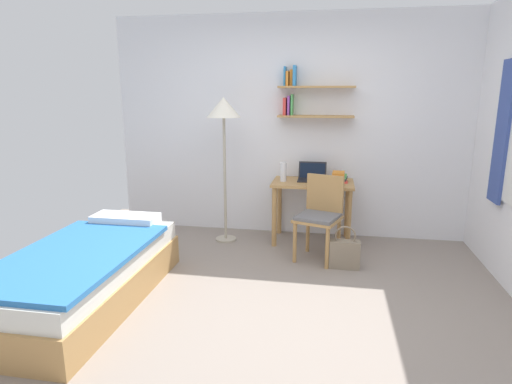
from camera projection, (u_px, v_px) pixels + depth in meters
name	position (u px, v px, depth m)	size (l,w,h in m)	color
ground_plane	(271.00, 310.00, 3.44)	(5.28, 5.28, 0.00)	gray
wall_back	(296.00, 127.00, 5.08)	(4.40, 0.27, 2.60)	white
bed	(85.00, 275.00, 3.53)	(0.93, 1.94, 0.54)	#B2844C
desk	(313.00, 194.00, 4.90)	(0.91, 0.56, 0.72)	#B2844C
desk_chair	(320.00, 214.00, 4.42)	(0.53, 0.53, 0.87)	#B2844C
standing_lamp	(224.00, 116.00, 4.74)	(0.38, 0.38, 1.66)	#B2A893
laptop	(312.00, 176.00, 4.93)	(0.33, 0.22, 0.21)	black
water_bottle	(283.00, 172.00, 4.87)	(0.07, 0.07, 0.22)	silver
book_stack	(339.00, 177.00, 4.86)	(0.18, 0.23, 0.11)	#D13D38
handbag	(345.00, 253.00, 4.23)	(0.30, 0.12, 0.44)	gray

